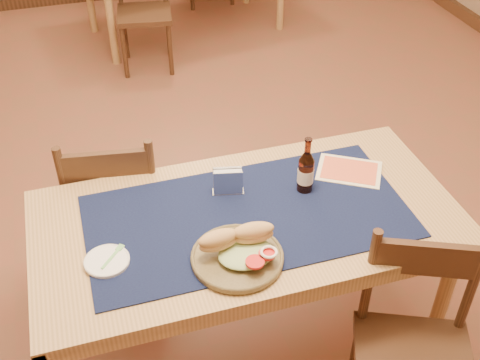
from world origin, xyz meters
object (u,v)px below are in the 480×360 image
object	(u,v)px
chair_main_far	(117,204)
chair_main_near	(414,352)
main_table	(248,233)
beer_bottle	(306,171)
napkin_holder	(228,182)
sandwich_plate	(239,252)

from	to	relation	value
chair_main_far	chair_main_near	distance (m)	1.42
main_table	beer_bottle	size ratio (longest dim) A/B	6.67
chair_main_far	main_table	bearing A→B (deg)	-51.00
chair_main_far	napkin_holder	xyz separation A→B (m)	(0.42, -0.40, 0.34)
chair_main_near	beer_bottle	bearing A→B (deg)	106.15
chair_main_near	napkin_holder	size ratio (longest dim) A/B	6.91
chair_main_near	beer_bottle	distance (m)	0.76
napkin_holder	chair_main_near	bearing A→B (deg)	-55.99
chair_main_near	chair_main_far	bearing A→B (deg)	128.98
main_table	beer_bottle	world-z (taller)	beer_bottle
sandwich_plate	chair_main_near	bearing A→B (deg)	-32.58
main_table	chair_main_far	distance (m)	0.74
beer_bottle	chair_main_far	bearing A→B (deg)	146.45
napkin_holder	main_table	bearing A→B (deg)	-78.49
chair_main_far	napkin_holder	bearing A→B (deg)	-43.69
sandwich_plate	beer_bottle	world-z (taller)	beer_bottle
chair_main_near	napkin_holder	distance (m)	0.92
napkin_holder	chair_main_far	bearing A→B (deg)	136.31
chair_main_far	napkin_holder	size ratio (longest dim) A/B	6.99
chair_main_near	sandwich_plate	world-z (taller)	chair_main_near
chair_main_far	beer_bottle	distance (m)	0.93
chair_main_far	sandwich_plate	distance (m)	0.90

